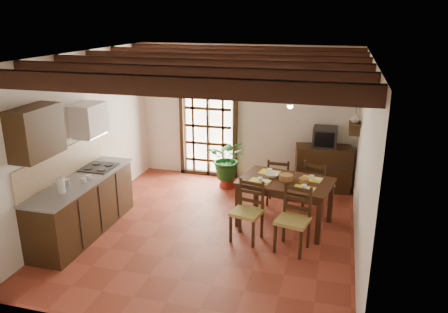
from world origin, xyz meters
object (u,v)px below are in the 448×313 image
(sideboard, at_px, (323,168))
(dining_table, at_px, (286,186))
(chair_near_left, at_px, (247,222))
(pendant_lamp, at_px, (290,101))
(kitchen_counter, at_px, (83,205))
(crt_tv, at_px, (325,137))
(chair_far_left, at_px, (278,190))
(chair_near_right, at_px, (292,231))
(chair_far_right, at_px, (317,195))
(potted_plant, at_px, (228,160))

(sideboard, bearing_deg, dining_table, -115.91)
(chair_near_left, xyz_separation_m, sideboard, (1.02, 2.37, 0.16))
(chair_near_left, distance_m, pendant_lamp, 2.00)
(kitchen_counter, height_order, crt_tv, kitchen_counter)
(sideboard, distance_m, crt_tv, 0.64)
(sideboard, bearing_deg, kitchen_counter, -150.70)
(chair_near_left, bearing_deg, dining_table, 64.86)
(chair_near_left, bearing_deg, chair_far_left, 90.80)
(dining_table, height_order, chair_near_right, chair_near_right)
(chair_far_right, distance_m, crt_tv, 1.30)
(chair_far_left, bearing_deg, crt_tv, -129.88)
(chair_far_left, xyz_separation_m, crt_tv, (0.74, 0.90, 0.82))
(kitchen_counter, relative_size, crt_tv, 4.91)
(pendant_lamp, bearing_deg, chair_far_right, 49.19)
(chair_far_right, xyz_separation_m, sideboard, (0.03, 1.04, 0.15))
(kitchen_counter, xyz_separation_m, chair_near_left, (2.57, 0.45, -0.18))
(chair_far_left, relative_size, sideboard, 0.84)
(dining_table, relative_size, chair_near_left, 1.70)
(chair_far_right, bearing_deg, chair_near_right, 105.03)
(chair_far_left, relative_size, pendant_lamp, 1.06)
(dining_table, height_order, chair_far_right, chair_far_right)
(kitchen_counter, relative_size, chair_far_left, 2.52)
(dining_table, distance_m, chair_far_right, 0.92)
(chair_near_left, height_order, chair_far_right, chair_far_right)
(kitchen_counter, height_order, dining_table, kitchen_counter)
(crt_tv, xyz_separation_m, potted_plant, (-1.85, -0.33, -0.53))
(kitchen_counter, height_order, chair_far_right, kitchen_counter)
(crt_tv, xyz_separation_m, pendant_lamp, (-0.52, -1.60, 0.98))
(chair_far_right, relative_size, potted_plant, 0.43)
(chair_far_right, bearing_deg, sideboard, -66.31)
(kitchen_counter, bearing_deg, pendant_lamp, 21.69)
(dining_table, xyz_separation_m, pendant_lamp, (0.00, 0.10, 1.39))
(kitchen_counter, relative_size, dining_table, 1.40)
(chair_far_left, height_order, pendant_lamp, pendant_lamp)
(chair_near_right, xyz_separation_m, pendant_lamp, (-0.22, 0.90, 1.77))
(chair_near_right, bearing_deg, pendant_lamp, 116.87)
(kitchen_counter, height_order, chair_near_left, kitchen_counter)
(chair_far_left, height_order, potted_plant, potted_plant)
(chair_near_left, relative_size, chair_far_right, 0.99)
(chair_far_right, height_order, sideboard, chair_far_right)
(chair_near_right, distance_m, potted_plant, 2.68)
(dining_table, height_order, chair_far_left, chair_far_left)
(sideboard, xyz_separation_m, pendant_lamp, (-0.52, -1.61, 1.62))
(potted_plant, bearing_deg, dining_table, -45.87)
(chair_near_left, relative_size, pendant_lamp, 1.12)
(dining_table, distance_m, chair_near_right, 0.92)
(chair_near_right, height_order, sideboard, chair_near_right)
(kitchen_counter, bearing_deg, chair_far_left, 34.01)
(kitchen_counter, relative_size, potted_plant, 1.02)
(potted_plant, bearing_deg, sideboard, 10.25)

